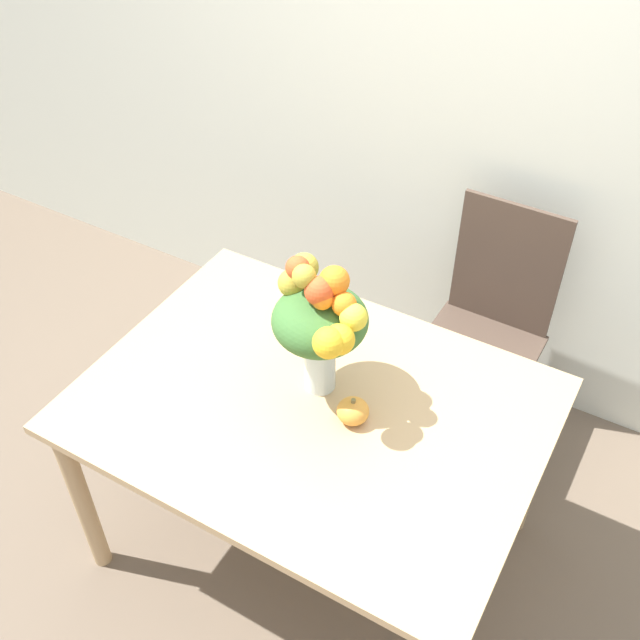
# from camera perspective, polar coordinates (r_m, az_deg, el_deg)

# --- Properties ---
(ground_plane) EXTENTS (12.00, 12.00, 0.00)m
(ground_plane) POSITION_cam_1_polar(r_m,az_deg,el_deg) (2.83, -0.50, -16.47)
(ground_plane) COLOR brown
(wall_back) EXTENTS (8.00, 0.06, 2.70)m
(wall_back) POSITION_cam_1_polar(r_m,az_deg,el_deg) (2.74, 12.06, 18.32)
(wall_back) COLOR silver
(wall_back) RESTS_ON ground_plane
(dining_table) EXTENTS (1.34, 0.99, 0.75)m
(dining_table) POSITION_cam_1_polar(r_m,az_deg,el_deg) (2.29, -0.60, -7.81)
(dining_table) COLOR tan
(dining_table) RESTS_ON ground_plane
(flower_vase) EXTENTS (0.30, 0.31, 0.46)m
(flower_vase) POSITION_cam_1_polar(r_m,az_deg,el_deg) (2.08, 0.04, -0.07)
(flower_vase) COLOR silver
(flower_vase) RESTS_ON dining_table
(pumpkin) EXTENTS (0.09, 0.09, 0.09)m
(pumpkin) POSITION_cam_1_polar(r_m,az_deg,el_deg) (2.15, 2.58, -6.85)
(pumpkin) COLOR gold
(pumpkin) RESTS_ON dining_table
(dining_chair_near_window) EXTENTS (0.42, 0.42, 0.98)m
(dining_chair_near_window) POSITION_cam_1_polar(r_m,az_deg,el_deg) (2.89, 12.59, -0.64)
(dining_chair_near_window) COLOR #47382D
(dining_chair_near_window) RESTS_ON ground_plane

